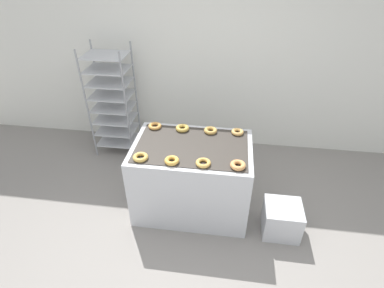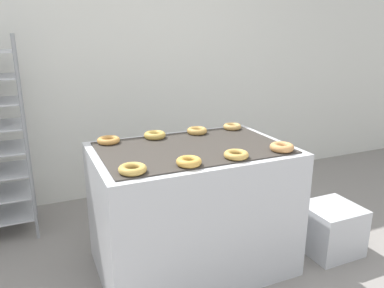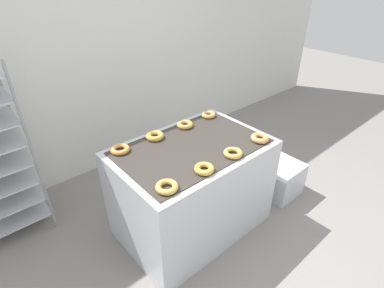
% 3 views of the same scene
% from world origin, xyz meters
% --- Properties ---
extents(wall_back, '(8.00, 0.05, 2.80)m').
position_xyz_m(wall_back, '(0.00, 2.12, 1.40)').
color(wall_back, silver).
rests_on(wall_back, ground_plane).
extents(fryer_machine, '(1.26, 0.84, 0.86)m').
position_xyz_m(fryer_machine, '(0.00, 0.67, 0.43)').
color(fryer_machine, silver).
rests_on(fryer_machine, ground_plane).
extents(glaze_bin, '(0.38, 0.36, 0.36)m').
position_xyz_m(glaze_bin, '(1.00, 0.41, 0.18)').
color(glaze_bin, silver).
rests_on(glaze_bin, ground_plane).
extents(donut_near_left, '(0.15, 0.15, 0.04)m').
position_xyz_m(donut_near_left, '(-0.47, 0.38, 0.88)').
color(donut_near_left, gold).
rests_on(donut_near_left, fryer_machine).
extents(donut_near_midleft, '(0.14, 0.14, 0.04)m').
position_xyz_m(donut_near_midleft, '(-0.15, 0.36, 0.88)').
color(donut_near_midleft, gold).
rests_on(donut_near_midleft, fryer_machine).
extents(donut_near_midright, '(0.15, 0.15, 0.04)m').
position_xyz_m(donut_near_midright, '(0.15, 0.37, 0.88)').
color(donut_near_midright, gold).
rests_on(donut_near_midright, fryer_machine).
extents(donut_near_right, '(0.15, 0.15, 0.05)m').
position_xyz_m(donut_near_right, '(0.48, 0.37, 0.89)').
color(donut_near_right, tan).
rests_on(donut_near_right, fryer_machine).
extents(donut_far_left, '(0.15, 0.15, 0.04)m').
position_xyz_m(donut_far_left, '(-0.47, 0.98, 0.88)').
color(donut_far_left, '#D49448').
rests_on(donut_far_left, fryer_machine).
extents(donut_far_midleft, '(0.15, 0.15, 0.04)m').
position_xyz_m(donut_far_midleft, '(-0.15, 0.97, 0.88)').
color(donut_far_midleft, gold).
rests_on(donut_far_midleft, fryer_machine).
extents(donut_far_midright, '(0.15, 0.15, 0.04)m').
position_xyz_m(donut_far_midright, '(0.17, 0.96, 0.88)').
color(donut_far_midright, tan).
rests_on(donut_far_midright, fryer_machine).
extents(donut_far_right, '(0.14, 0.14, 0.04)m').
position_xyz_m(donut_far_right, '(0.47, 0.98, 0.88)').
color(donut_far_right, tan).
rests_on(donut_far_right, fryer_machine).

